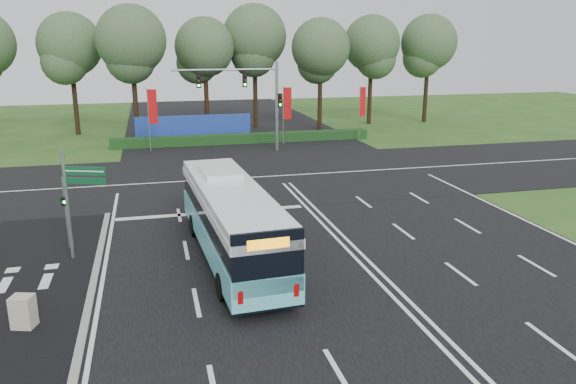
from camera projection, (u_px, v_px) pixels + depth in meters
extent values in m
plane|color=#26521B|center=(335.00, 238.00, 25.11)|extent=(120.00, 120.00, 0.00)
cube|color=black|center=(335.00, 238.00, 25.11)|extent=(20.00, 120.00, 0.04)
cube|color=black|center=(276.00, 176.00, 36.34)|extent=(120.00, 14.00, 0.05)
cube|color=black|center=(20.00, 296.00, 19.39)|extent=(5.00, 18.00, 0.06)
cube|color=gray|center=(92.00, 288.00, 19.94)|extent=(0.25, 18.00, 0.12)
cube|color=#5ED0DB|center=(232.00, 235.00, 22.50)|extent=(3.01, 11.43, 1.04)
cube|color=black|center=(232.00, 246.00, 22.63)|extent=(2.98, 11.37, 0.28)
cube|color=black|center=(231.00, 213.00, 22.25)|extent=(2.90, 11.26, 0.90)
cube|color=white|center=(231.00, 199.00, 22.11)|extent=(3.01, 11.43, 0.33)
cube|color=white|center=(230.00, 191.00, 22.02)|extent=(2.94, 10.98, 0.33)
cube|color=white|center=(219.00, 171.00, 24.12)|extent=(1.67, 2.91, 0.24)
cube|color=black|center=(268.00, 264.00, 17.08)|extent=(2.29, 0.25, 2.07)
cube|color=orange|center=(268.00, 244.00, 16.87)|extent=(1.32, 0.14, 0.33)
cylinder|color=black|center=(193.00, 226.00, 25.28)|extent=(0.32, 0.99, 0.98)
cylinder|color=black|center=(241.00, 221.00, 25.91)|extent=(0.32, 0.99, 0.98)
cylinder|color=black|center=(222.00, 287.00, 19.02)|extent=(0.32, 0.99, 0.98)
cylinder|color=black|center=(284.00, 279.00, 19.65)|extent=(0.32, 0.99, 0.98)
cylinder|color=gray|center=(67.00, 214.00, 23.43)|extent=(0.12, 0.12, 3.12)
cube|color=black|center=(65.00, 202.00, 23.11)|extent=(0.29, 0.23, 0.36)
sphere|color=#19F233|center=(64.00, 202.00, 23.02)|extent=(0.12, 0.12, 0.12)
cylinder|color=gray|center=(68.00, 206.00, 22.11)|extent=(0.13, 0.13, 4.48)
cube|color=#0C4423|center=(84.00, 171.00, 21.64)|extent=(1.60, 0.63, 0.34)
cube|color=#0C4423|center=(85.00, 181.00, 21.74)|extent=(1.60, 0.63, 0.25)
cube|color=white|center=(84.00, 171.00, 21.61)|extent=(1.48, 0.55, 0.04)
cube|color=#C0B39B|center=(23.00, 312.00, 17.14)|extent=(0.78, 0.71, 1.07)
cylinder|color=gray|center=(149.00, 120.00, 43.69)|extent=(0.08, 0.08, 5.00)
cube|color=red|center=(153.00, 107.00, 43.43)|extent=(0.66, 0.16, 2.67)
cylinder|color=gray|center=(283.00, 116.00, 46.54)|extent=(0.08, 0.08, 4.91)
cube|color=red|center=(288.00, 103.00, 46.30)|extent=(0.65, 0.14, 2.62)
cylinder|color=gray|center=(359.00, 114.00, 48.69)|extent=(0.07, 0.07, 4.74)
cube|color=red|center=(363.00, 102.00, 48.62)|extent=(0.60, 0.26, 2.53)
cylinder|color=gray|center=(277.00, 107.00, 43.85)|extent=(0.24, 0.24, 7.00)
cylinder|color=gray|center=(225.00, 70.00, 42.16)|extent=(8.00, 0.16, 0.16)
cube|color=black|center=(245.00, 80.00, 42.72)|extent=(0.32, 0.28, 1.05)
cube|color=black|center=(198.00, 81.00, 41.91)|extent=(0.32, 0.28, 1.05)
cube|color=black|center=(280.00, 100.00, 43.78)|extent=(0.32, 0.28, 1.05)
cube|color=#183A15|center=(244.00, 139.00, 47.95)|extent=(22.00, 1.20, 0.80)
cube|color=#1E3CA3|center=(194.00, 128.00, 49.18)|extent=(10.00, 0.30, 2.20)
cylinder|color=black|center=(74.00, 93.00, 51.47)|extent=(0.44, 0.44, 7.76)
sphere|color=#335130|center=(70.00, 44.00, 50.35)|extent=(5.72, 5.72, 5.72)
cylinder|color=black|center=(135.00, 93.00, 49.28)|extent=(0.44, 0.44, 8.14)
sphere|color=#335130|center=(131.00, 40.00, 48.09)|extent=(6.00, 6.00, 6.00)
cylinder|color=black|center=(206.00, 92.00, 53.26)|extent=(0.44, 0.44, 7.51)
sphere|color=#335130|center=(205.00, 47.00, 52.17)|extent=(5.54, 5.54, 5.54)
cylinder|color=black|center=(255.00, 85.00, 55.44)|extent=(0.44, 0.44, 8.42)
sphere|color=#335130|center=(254.00, 36.00, 54.22)|extent=(6.21, 6.21, 6.21)
cylinder|color=black|center=(320.00, 92.00, 53.73)|extent=(0.44, 0.44, 7.47)
sphere|color=#335130|center=(321.00, 47.00, 52.64)|extent=(5.50, 5.50, 5.50)
cylinder|color=black|center=(370.00, 86.00, 58.22)|extent=(0.44, 0.44, 7.79)
sphere|color=#335130|center=(372.00, 43.00, 57.09)|extent=(5.74, 5.74, 5.74)
cylinder|color=black|center=(426.00, 85.00, 59.47)|extent=(0.44, 0.44, 7.87)
sphere|color=#335130|center=(429.00, 42.00, 58.32)|extent=(5.80, 5.80, 5.80)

